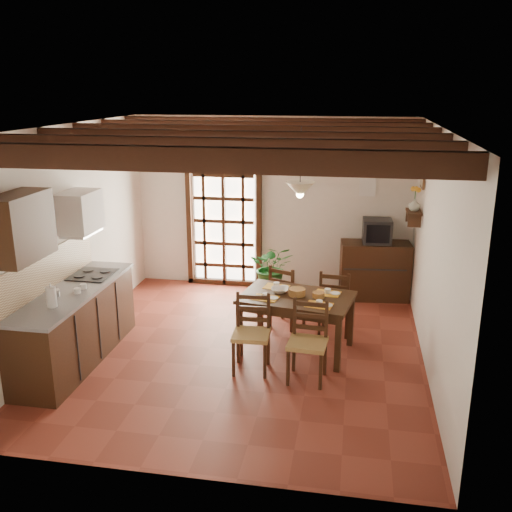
% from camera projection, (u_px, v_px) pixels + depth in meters
% --- Properties ---
extents(ground_plane, '(5.00, 5.00, 0.00)m').
position_uv_depth(ground_plane, '(243.00, 350.00, 7.29)').
color(ground_plane, maroon).
extents(room_shell, '(4.52, 5.02, 2.81)m').
position_uv_depth(room_shell, '(242.00, 211.00, 6.77)').
color(room_shell, silver).
rests_on(room_shell, ground_plane).
extents(ceiling_beams, '(4.50, 4.34, 0.20)m').
position_uv_depth(ceiling_beams, '(241.00, 137.00, 6.52)').
color(ceiling_beams, black).
rests_on(ceiling_beams, room_shell).
extents(french_door, '(1.26, 0.11, 2.32)m').
position_uv_depth(french_door, '(224.00, 217.00, 9.39)').
color(french_door, white).
rests_on(french_door, ground_plane).
extents(kitchen_counter, '(0.64, 2.25, 1.38)m').
position_uv_depth(kitchen_counter, '(75.00, 324.00, 6.91)').
color(kitchen_counter, '#311C0F').
rests_on(kitchen_counter, ground_plane).
extents(upper_cabinet, '(0.35, 0.80, 0.70)m').
position_uv_depth(upper_cabinet, '(20.00, 227.00, 5.88)').
color(upper_cabinet, '#311C0F').
rests_on(upper_cabinet, room_shell).
extents(range_hood, '(0.38, 0.60, 0.54)m').
position_uv_depth(range_hood, '(80.00, 213.00, 7.09)').
color(range_hood, white).
rests_on(range_hood, room_shell).
extents(counter_items, '(0.50, 1.43, 0.25)m').
position_uv_depth(counter_items, '(75.00, 284.00, 6.86)').
color(counter_items, black).
rests_on(counter_items, kitchen_counter).
extents(dining_table, '(1.49, 1.10, 0.74)m').
position_uv_depth(dining_table, '(297.00, 303.00, 7.13)').
color(dining_table, '#321E10').
rests_on(dining_table, ground_plane).
extents(chair_near_left, '(0.44, 0.43, 0.92)m').
position_uv_depth(chair_near_left, '(251.00, 347.00, 6.72)').
color(chair_near_left, '#AC8849').
rests_on(chair_near_left, ground_plane).
extents(chair_near_right, '(0.46, 0.44, 0.93)m').
position_uv_depth(chair_near_right, '(307.00, 356.00, 6.49)').
color(chair_near_right, '#AC8849').
rests_on(chair_near_right, ground_plane).
extents(chair_far_left, '(0.54, 0.53, 0.90)m').
position_uv_depth(chair_far_left, '(287.00, 307.00, 7.97)').
color(chair_far_left, '#AC8849').
rests_on(chair_far_left, ground_plane).
extents(chair_far_right, '(0.46, 0.44, 0.92)m').
position_uv_depth(chair_far_right, '(335.00, 313.00, 7.74)').
color(chair_far_right, '#AC8849').
rests_on(chair_far_right, ground_plane).
extents(table_setting, '(0.99, 0.66, 0.09)m').
position_uv_depth(table_setting, '(297.00, 295.00, 7.09)').
color(table_setting, gold).
rests_on(table_setting, dining_table).
extents(table_bowl, '(0.24, 0.24, 0.05)m').
position_uv_depth(table_bowl, '(280.00, 290.00, 7.22)').
color(table_bowl, white).
rests_on(table_bowl, dining_table).
extents(sideboard, '(1.11, 0.58, 0.91)m').
position_uv_depth(sideboard, '(375.00, 270.00, 8.98)').
color(sideboard, '#311C0F').
rests_on(sideboard, ground_plane).
extents(crt_tv, '(0.45, 0.42, 0.37)m').
position_uv_depth(crt_tv, '(377.00, 231.00, 8.79)').
color(crt_tv, black).
rests_on(crt_tv, sideboard).
extents(fuse_box, '(0.25, 0.03, 0.32)m').
position_uv_depth(fuse_box, '(368.00, 186.00, 8.87)').
color(fuse_box, white).
rests_on(fuse_box, room_shell).
extents(plant_pot, '(0.35, 0.35, 0.21)m').
position_uv_depth(plant_pot, '(272.00, 293.00, 8.98)').
color(plant_pot, maroon).
rests_on(plant_pot, ground_plane).
extents(potted_plant, '(1.86, 1.65, 1.90)m').
position_uv_depth(potted_plant, '(272.00, 265.00, 8.85)').
color(potted_plant, '#144C19').
rests_on(potted_plant, ground_plane).
extents(wall_shelf, '(0.20, 0.42, 0.20)m').
position_uv_depth(wall_shelf, '(414.00, 215.00, 8.01)').
color(wall_shelf, '#311C0F').
rests_on(wall_shelf, room_shell).
extents(shelf_vase, '(0.15, 0.15, 0.15)m').
position_uv_depth(shelf_vase, '(414.00, 205.00, 7.97)').
color(shelf_vase, '#B2BFB2').
rests_on(shelf_vase, wall_shelf).
extents(shelf_flowers, '(0.14, 0.14, 0.36)m').
position_uv_depth(shelf_flowers, '(416.00, 190.00, 7.91)').
color(shelf_flowers, gold).
rests_on(shelf_flowers, shelf_vase).
extents(framed_picture, '(0.03, 0.32, 0.32)m').
position_uv_depth(framed_picture, '(423.00, 176.00, 7.84)').
color(framed_picture, brown).
rests_on(framed_picture, room_shell).
extents(pendant_lamp, '(0.36, 0.36, 0.84)m').
position_uv_depth(pendant_lamp, '(300.00, 188.00, 6.81)').
color(pendant_lamp, black).
rests_on(pendant_lamp, room_shell).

